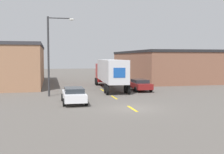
{
  "coord_description": "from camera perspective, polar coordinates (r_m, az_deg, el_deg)",
  "views": [
    {
      "loc": [
        -6.34,
        -21.39,
        4.07
      ],
      "look_at": [
        0.02,
        7.27,
        2.01
      ],
      "focal_mm": 45.0,
      "sensor_mm": 36.0,
      "label": 1
    }
  ],
  "objects": [
    {
      "name": "ground_plane",
      "position": [
        22.68,
        3.96,
        -6.34
      ],
      "size": [
        160.0,
        160.0,
        0.0
      ],
      "primitive_type": "plane",
      "color": "#56514C"
    },
    {
      "name": "road_centerline",
      "position": [
        28.6,
        0.43,
        -4.16
      ],
      "size": [
        0.2,
        15.55,
        0.01
      ],
      "color": "gold",
      "rests_on": "ground_plane"
    },
    {
      "name": "warehouse_left",
      "position": [
        44.52,
        -20.25,
        2.35
      ],
      "size": [
        10.0,
        20.87,
        5.92
      ],
      "color": "#9E7051",
      "rests_on": "ground_plane"
    },
    {
      "name": "warehouse_right",
      "position": [
        52.32,
        10.1,
        2.36
      ],
      "size": [
        12.85,
        23.43,
        5.21
      ],
      "color": "brown",
      "rests_on": "ground_plane"
    },
    {
      "name": "semi_truck",
      "position": [
        36.09,
        -0.46,
        1.15
      ],
      "size": [
        3.29,
        13.58,
        3.77
      ],
      "rotation": [
        0.0,
        0.0,
        -0.05
      ],
      "color": "#B21919",
      "rests_on": "ground_plane"
    },
    {
      "name": "parked_car_left_near",
      "position": [
        25.12,
        -7.76,
        -3.6
      ],
      "size": [
        2.07,
        4.74,
        1.4
      ],
      "color": "silver",
      "rests_on": "ground_plane"
    },
    {
      "name": "parked_car_right_mid",
      "position": [
        34.32,
        5.62,
        -1.54
      ],
      "size": [
        2.07,
        4.74,
        1.4
      ],
      "color": "maroon",
      "rests_on": "ground_plane"
    },
    {
      "name": "street_lamp",
      "position": [
        29.85,
        -12.18,
        5.35
      ],
      "size": [
        2.8,
        0.32,
        8.27
      ],
      "color": "#2D2D30",
      "rests_on": "ground_plane"
    }
  ]
}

